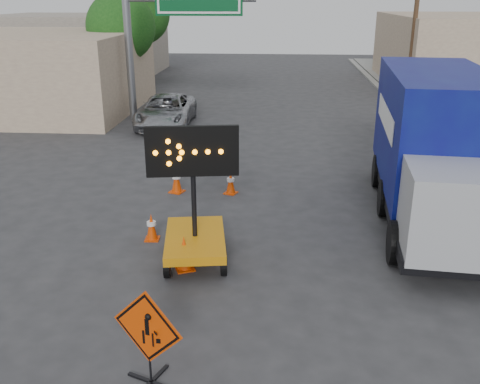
# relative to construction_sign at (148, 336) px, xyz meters

# --- Properties ---
(ground) EXTENTS (100.00, 100.00, 0.00)m
(ground) POSITION_rel_construction_sign_xyz_m (1.20, 0.77, -0.88)
(ground) COLOR #2D2D30
(ground) RESTS_ON ground
(curb_right) EXTENTS (0.40, 60.00, 0.12)m
(curb_right) POSITION_rel_construction_sign_xyz_m (8.40, 15.77, -0.82)
(curb_right) COLOR gray
(curb_right) RESTS_ON ground
(storefront_left_near) EXTENTS (14.00, 10.00, 4.00)m
(storefront_left_near) POSITION_rel_construction_sign_xyz_m (-12.80, 20.77, 1.12)
(storefront_left_near) COLOR #C6AD8F
(storefront_left_near) RESTS_ON ground
(storefront_left_far) EXTENTS (12.00, 10.00, 4.40)m
(storefront_left_far) POSITION_rel_construction_sign_xyz_m (-13.80, 34.77, 1.32)
(storefront_left_far) COLOR #A69A8A
(storefront_left_far) RESTS_ON ground
(building_right_far) EXTENTS (10.00, 14.00, 4.60)m
(building_right_far) POSITION_rel_construction_sign_xyz_m (14.20, 30.77, 1.42)
(building_right_far) COLOR #C6AD8F
(building_right_far) RESTS_ON ground
(highway_gantry) EXTENTS (6.18, 0.38, 6.90)m
(highway_gantry) POSITION_rel_construction_sign_xyz_m (-3.23, 18.72, 4.19)
(highway_gantry) COLOR slate
(highway_gantry) RESTS_ON ground
(utility_pole_far) EXTENTS (1.80, 0.26, 9.00)m
(utility_pole_far) POSITION_rel_construction_sign_xyz_m (9.20, 24.77, 3.80)
(utility_pole_far) COLOR #4E3421
(utility_pole_far) RESTS_ON ground
(tree_left_near) EXTENTS (3.71, 3.71, 6.03)m
(tree_left_near) POSITION_rel_construction_sign_xyz_m (-6.80, 22.77, 3.28)
(tree_left_near) COLOR #4E3421
(tree_left_near) RESTS_ON ground
(tree_left_far) EXTENTS (4.10, 4.10, 6.66)m
(tree_left_far) POSITION_rel_construction_sign_xyz_m (-7.80, 30.77, 3.71)
(tree_left_far) COLOR #4E3421
(tree_left_far) RESTS_ON ground
(construction_sign) EXTENTS (1.18, 0.85, 1.67)m
(construction_sign) POSITION_rel_construction_sign_xyz_m (0.00, 0.00, 0.00)
(construction_sign) COLOR black
(construction_sign) RESTS_ON ground
(arrow_board) EXTENTS (2.01, 2.42, 3.19)m
(arrow_board) POSITION_rel_construction_sign_xyz_m (0.05, 4.27, -0.18)
(arrow_board) COLOR #CB7D0B
(arrow_board) RESTS_ON ground
(pickup_truck) EXTENTS (2.57, 5.23, 1.43)m
(pickup_truck) POSITION_rel_construction_sign_xyz_m (-3.40, 17.58, -0.17)
(pickup_truck) COLOR #A1A3A8
(pickup_truck) RESTS_ON ground
(box_truck) EXTENTS (3.21, 8.49, 3.94)m
(box_truck) POSITION_rel_construction_sign_xyz_m (6.03, 7.17, 0.90)
(box_truck) COLOR black
(box_truck) RESTS_ON ground
(cone_a) EXTENTS (0.54, 0.54, 0.81)m
(cone_a) POSITION_rel_construction_sign_xyz_m (-0.12, 3.78, -0.48)
(cone_a) COLOR #D83C04
(cone_a) RESTS_ON ground
(cone_b) EXTENTS (0.37, 0.37, 0.70)m
(cone_b) POSITION_rel_construction_sign_xyz_m (-1.21, 5.24, -0.54)
(cone_b) COLOR #D83C04
(cone_b) RESTS_ON ground
(cone_c) EXTENTS (0.46, 0.46, 0.71)m
(cone_c) POSITION_rel_construction_sign_xyz_m (0.45, 8.72, -0.53)
(cone_c) COLOR #D83C04
(cone_c) RESTS_ON ground
(cone_d) EXTENTS (0.52, 0.52, 0.80)m
(cone_d) POSITION_rel_construction_sign_xyz_m (-1.24, 8.71, -0.48)
(cone_d) COLOR #D83C04
(cone_d) RESTS_ON ground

